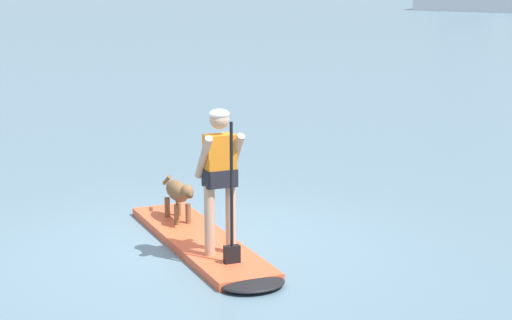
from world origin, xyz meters
TOP-DOWN VIEW (x-y plane):
  - ground_plane at (0.00, 0.00)m, footprint 400.00×400.00m
  - paddleboard at (0.21, -0.09)m, footprint 3.53×2.06m
  - person_paddler at (0.66, -0.28)m, footprint 0.68×0.60m
  - dog at (-0.71, 0.30)m, footprint 1.04×0.51m

SIDE VIEW (x-z plane):
  - ground_plane at x=0.00m, z-range 0.00..0.00m
  - paddleboard at x=0.21m, z-range 0.00..0.10m
  - dog at x=-0.71m, z-range 0.20..0.75m
  - person_paddler at x=0.66m, z-range 0.23..1.91m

